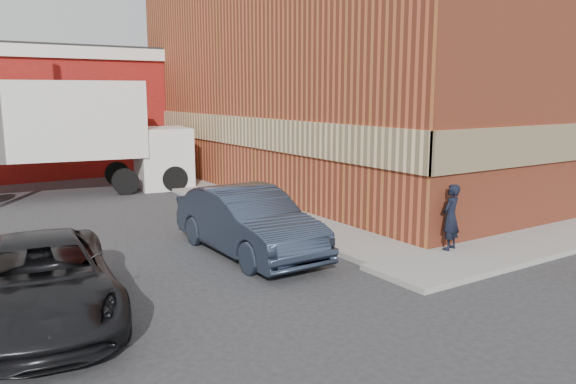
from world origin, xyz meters
TOP-DOWN VIEW (x-y plane):
  - ground at (0.00, 0.00)m, footprint 90.00×90.00m
  - brick_building at (8.50, 9.00)m, footprint 14.25×18.25m
  - sidewalk_west at (0.60, 9.00)m, footprint 1.80×18.00m
  - man at (1.92, -0.25)m, footprint 0.63×0.50m
  - sedan at (-1.86, 2.28)m, footprint 1.62×4.60m
  - suv_a at (-6.47, 0.76)m, footprint 2.81×5.03m
  - box_truck at (-3.22, 12.57)m, footprint 8.43×3.62m

SIDE VIEW (x-z plane):
  - ground at x=0.00m, z-range 0.00..0.00m
  - sidewalk_west at x=0.60m, z-range 0.00..0.12m
  - suv_a at x=-6.47m, z-range 0.00..1.33m
  - sedan at x=-1.86m, z-range 0.00..1.51m
  - man at x=1.92m, z-range 0.12..1.61m
  - box_truck at x=-3.22m, z-range 0.31..4.33m
  - brick_building at x=8.50m, z-range 0.00..9.36m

